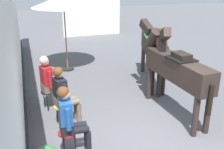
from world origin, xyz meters
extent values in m
plane|color=#56565B|center=(0.00, 3.00, 0.00)|extent=(40.00, 40.00, 0.00)
cube|color=white|center=(-2.55, 1.50, 1.70)|extent=(0.30, 14.00, 3.40)
cube|color=black|center=(-2.53, 1.50, 0.18)|extent=(0.34, 14.00, 0.36)
cube|color=silver|center=(1.40, 11.21, 1.30)|extent=(3.20, 2.40, 2.60)
cylinder|color=red|center=(-1.66, 0.06, 0.46)|extent=(0.34, 0.34, 0.03)
cylinder|color=black|center=(-1.52, 0.05, 0.22)|extent=(0.02, 0.02, 0.45)
cylinder|color=black|center=(-1.72, 0.18, 0.22)|extent=(0.02, 0.02, 0.45)
cylinder|color=black|center=(-1.73, -0.06, 0.22)|extent=(0.02, 0.02, 0.45)
cube|color=black|center=(-1.66, 0.06, 0.58)|extent=(0.25, 0.33, 0.20)
cube|color=#1E4C8C|center=(-1.66, 0.06, 0.90)|extent=(0.23, 0.35, 0.44)
sphere|color=tan|center=(-1.66, 0.06, 1.25)|extent=(0.20, 0.20, 0.20)
sphere|color=#593319|center=(-1.68, 0.06, 1.28)|extent=(0.22, 0.22, 0.22)
cylinder|color=black|center=(-1.46, 0.13, 0.53)|extent=(0.39, 0.15, 0.13)
cylinder|color=black|center=(-1.27, 0.12, 0.23)|extent=(0.11, 0.11, 0.46)
cylinder|color=black|center=(-1.47, -0.03, 0.53)|extent=(0.39, 0.15, 0.13)
cylinder|color=black|center=(-1.28, -0.04, 0.23)|extent=(0.11, 0.11, 0.46)
cylinder|color=#1E4C8C|center=(-1.63, 0.26, 0.85)|extent=(0.09, 0.09, 0.42)
cylinder|color=#1E4C8C|center=(-1.65, -0.14, 0.85)|extent=(0.09, 0.09, 0.42)
cylinder|color=gold|center=(-1.60, 1.13, 0.46)|extent=(0.34, 0.34, 0.03)
cylinder|color=black|center=(-1.47, 1.17, 0.22)|extent=(0.02, 0.02, 0.45)
cylinder|color=black|center=(-1.70, 1.23, 0.22)|extent=(0.02, 0.02, 0.45)
cylinder|color=black|center=(-1.64, 1.00, 0.22)|extent=(0.02, 0.02, 0.45)
cube|color=brown|center=(-1.60, 1.13, 0.58)|extent=(0.31, 0.37, 0.20)
cube|color=black|center=(-1.60, 1.13, 0.90)|extent=(0.29, 0.38, 0.44)
sphere|color=tan|center=(-1.60, 1.13, 1.25)|extent=(0.20, 0.20, 0.20)
sphere|color=#593319|center=(-1.62, 1.13, 1.28)|extent=(0.22, 0.22, 0.22)
cylinder|color=brown|center=(-1.44, 1.26, 0.53)|extent=(0.40, 0.22, 0.13)
cylinder|color=brown|center=(-1.25, 1.30, 0.23)|extent=(0.11, 0.11, 0.46)
cylinder|color=brown|center=(-1.40, 1.10, 0.53)|extent=(0.40, 0.22, 0.13)
cylinder|color=brown|center=(-1.21, 1.14, 0.23)|extent=(0.11, 0.11, 0.46)
cylinder|color=black|center=(-1.63, 1.33, 0.85)|extent=(0.09, 0.09, 0.42)
cylinder|color=black|center=(-1.54, 0.94, 0.85)|extent=(0.09, 0.09, 0.42)
cylinder|color=black|center=(-1.81, 2.03, 0.46)|extent=(0.34, 0.34, 0.03)
cylinder|color=black|center=(-1.67, 2.06, 0.22)|extent=(0.02, 0.02, 0.45)
cylinder|color=black|center=(-1.91, 2.13, 0.22)|extent=(0.02, 0.02, 0.45)
cylinder|color=black|center=(-1.85, 1.90, 0.22)|extent=(0.02, 0.02, 0.45)
cube|color=brown|center=(-1.81, 2.03, 0.58)|extent=(0.31, 0.37, 0.20)
cube|color=maroon|center=(-1.81, 2.03, 0.90)|extent=(0.29, 0.38, 0.44)
sphere|color=tan|center=(-1.81, 2.03, 1.25)|extent=(0.20, 0.20, 0.20)
sphere|color=#B2A38E|center=(-1.83, 2.03, 1.28)|extent=(0.22, 0.22, 0.22)
cylinder|color=brown|center=(-1.64, 2.15, 0.53)|extent=(0.40, 0.22, 0.13)
cylinder|color=brown|center=(-1.46, 2.20, 0.23)|extent=(0.11, 0.11, 0.46)
cylinder|color=brown|center=(-1.61, 2.00, 0.53)|extent=(0.40, 0.22, 0.13)
cylinder|color=brown|center=(-1.42, 2.04, 0.23)|extent=(0.11, 0.11, 0.46)
cylinder|color=maroon|center=(-1.84, 2.23, 0.85)|extent=(0.09, 0.09, 0.42)
cylinder|color=maroon|center=(-1.74, 1.84, 0.85)|extent=(0.09, 0.09, 0.42)
cube|color=#2D231E|center=(1.05, 0.79, 1.16)|extent=(0.57, 2.22, 0.52)
cylinder|color=#2D231E|center=(0.84, 1.76, 0.45)|extent=(0.13, 0.13, 0.90)
cylinder|color=#2D231E|center=(1.15, 1.78, 0.45)|extent=(0.13, 0.13, 0.90)
cylinder|color=#2D231E|center=(0.95, -0.17, 0.45)|extent=(0.13, 0.13, 0.90)
cylinder|color=#2D231E|center=(1.26, -0.16, 0.45)|extent=(0.13, 0.13, 0.90)
cylinder|color=#2D231E|center=(0.98, 1.99, 1.55)|extent=(0.32, 0.65, 0.73)
cube|color=#2D231E|center=(0.96, 2.33, 1.86)|extent=(0.21, 0.54, 0.40)
cube|color=black|center=(0.99, 1.97, 1.69)|extent=(0.08, 0.63, 0.48)
cylinder|color=black|center=(1.12, -0.34, 0.89)|extent=(0.11, 0.11, 0.65)
cube|color=black|center=(1.06, 0.69, 1.44)|extent=(0.53, 0.63, 0.03)
cube|color=black|center=(1.06, 0.69, 1.51)|extent=(0.31, 0.46, 0.12)
cube|color=#2D231E|center=(1.46, 2.83, 1.16)|extent=(1.08, 2.23, 0.52)
cylinder|color=#2D231E|center=(1.31, 1.85, 0.45)|extent=(0.13, 0.13, 0.90)
cylinder|color=#2D231E|center=(1.02, 1.94, 0.45)|extent=(0.13, 0.13, 0.90)
cylinder|color=#2D231E|center=(1.90, 3.70, 0.45)|extent=(0.13, 0.13, 0.90)
cylinder|color=#2D231E|center=(1.60, 3.79, 0.45)|extent=(0.13, 0.13, 0.90)
cylinder|color=#2D231E|center=(1.10, 1.68, 1.55)|extent=(0.46, 0.69, 0.73)
cube|color=#2D231E|center=(1.00, 1.36, 1.86)|extent=(0.33, 0.56, 0.40)
cube|color=black|center=(1.11, 1.70, 1.69)|extent=(0.23, 0.61, 0.48)
cylinder|color=black|center=(1.80, 3.92, 0.89)|extent=(0.13, 0.13, 0.65)
cube|color=#197238|center=(1.49, 2.93, 1.44)|extent=(0.66, 0.72, 0.03)
cube|color=black|center=(1.49, 2.93, 1.51)|extent=(0.40, 0.50, 0.12)
cylinder|color=black|center=(-0.86, 4.81, 0.03)|extent=(0.44, 0.44, 0.06)
cylinder|color=olive|center=(-0.86, 4.81, 1.10)|extent=(0.04, 0.04, 2.20)
cone|color=silver|center=(-0.86, 4.81, 2.38)|extent=(2.10, 2.10, 0.40)
camera|label=1|loc=(-2.20, -4.19, 3.20)|focal=42.63mm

